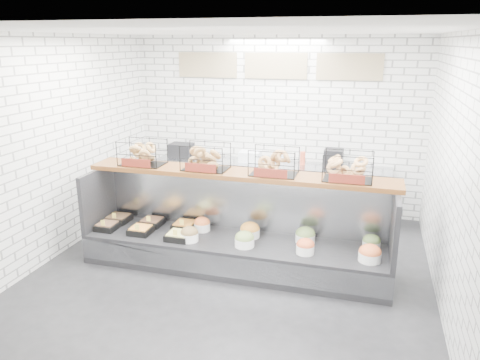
% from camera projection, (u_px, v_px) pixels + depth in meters
% --- Properties ---
extents(ground, '(5.50, 5.50, 0.00)m').
position_uv_depth(ground, '(228.00, 277.00, 5.96)').
color(ground, black).
rests_on(ground, ground).
extents(room_shell, '(5.02, 5.51, 3.01)m').
position_uv_depth(room_shell, '(241.00, 110.00, 5.93)').
color(room_shell, white).
rests_on(room_shell, ground).
extents(display_case, '(4.00, 0.90, 1.20)m').
position_uv_depth(display_case, '(236.00, 243.00, 6.18)').
color(display_case, black).
rests_on(display_case, ground).
extents(bagel_shelf, '(4.10, 0.50, 0.40)m').
position_uv_depth(bagel_shelf, '(239.00, 163.00, 6.05)').
color(bagel_shelf, '#49270F').
rests_on(bagel_shelf, display_case).
extents(prep_counter, '(4.00, 0.60, 1.20)m').
position_uv_depth(prep_counter, '(269.00, 187.00, 8.07)').
color(prep_counter, '#93969B').
rests_on(prep_counter, ground).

